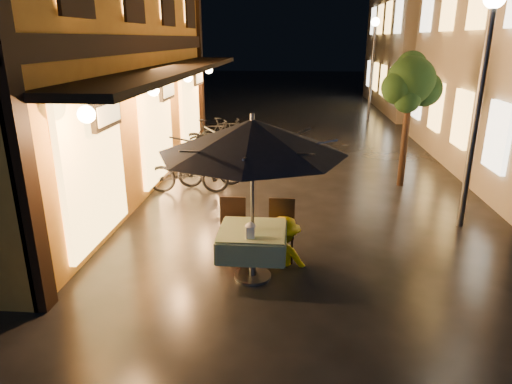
# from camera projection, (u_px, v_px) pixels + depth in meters

# --- Properties ---
(ground) EXTENTS (90.00, 90.00, 0.00)m
(ground) POSITION_uv_depth(u_px,v_px,m) (304.00, 269.00, 7.11)
(ground) COLOR black
(ground) RESTS_ON ground
(west_building) EXTENTS (5.90, 11.40, 7.40)m
(west_building) POSITION_uv_depth(u_px,v_px,m) (50.00, 24.00, 10.16)
(west_building) COLOR orange
(west_building) RESTS_ON ground
(east_building_far) EXTENTS (7.30, 10.30, 7.30)m
(east_building_far) POSITION_uv_depth(u_px,v_px,m) (455.00, 33.00, 22.33)
(east_building_far) COLOR #A49785
(east_building_far) RESTS_ON ground
(street_tree) EXTENTS (1.43, 1.20, 3.15)m
(street_tree) POSITION_uv_depth(u_px,v_px,m) (411.00, 84.00, 10.40)
(street_tree) COLOR black
(street_tree) RESTS_ON ground
(streetlamp_near) EXTENTS (0.36, 0.36, 4.23)m
(streetlamp_near) POSITION_uv_depth(u_px,v_px,m) (484.00, 69.00, 7.83)
(streetlamp_near) COLOR #59595E
(streetlamp_near) RESTS_ON ground
(streetlamp_far) EXTENTS (0.36, 0.36, 4.23)m
(streetlamp_far) POSITION_uv_depth(u_px,v_px,m) (373.00, 51.00, 19.15)
(streetlamp_far) COLOR #59595E
(streetlamp_far) RESTS_ON ground
(cafe_table) EXTENTS (0.99, 0.99, 0.78)m
(cafe_table) POSITION_uv_depth(u_px,v_px,m) (253.00, 241.00, 6.69)
(cafe_table) COLOR #59595E
(cafe_table) RESTS_ON ground
(patio_umbrella) EXTENTS (2.64, 2.64, 2.46)m
(patio_umbrella) POSITION_uv_depth(u_px,v_px,m) (252.00, 137.00, 6.19)
(patio_umbrella) COLOR #59595E
(patio_umbrella) RESTS_ON ground
(cafe_chair_left) EXTENTS (0.42, 0.42, 0.97)m
(cafe_chair_left) POSITION_uv_depth(u_px,v_px,m) (232.00, 224.00, 7.44)
(cafe_chair_left) COLOR black
(cafe_chair_left) RESTS_ON ground
(cafe_chair_right) EXTENTS (0.42, 0.42, 0.97)m
(cafe_chair_right) POSITION_uv_depth(u_px,v_px,m) (281.00, 226.00, 7.37)
(cafe_chair_right) COLOR black
(cafe_chair_right) RESTS_ON ground
(table_lantern) EXTENTS (0.16, 0.16, 0.25)m
(table_lantern) POSITION_uv_depth(u_px,v_px,m) (251.00, 229.00, 6.30)
(table_lantern) COLOR white
(table_lantern) RESTS_ON cafe_table
(person_orange) EXTENTS (0.73, 0.61, 1.37)m
(person_orange) POSITION_uv_depth(u_px,v_px,m) (235.00, 219.00, 7.24)
(person_orange) COLOR #D85E2C
(person_orange) RESTS_ON ground
(person_yellow) EXTENTS (1.07, 0.80, 1.48)m
(person_yellow) POSITION_uv_depth(u_px,v_px,m) (284.00, 219.00, 7.12)
(person_yellow) COLOR #DABB00
(person_yellow) RESTS_ON ground
(bicycle_0) EXTENTS (1.92, 0.79, 0.99)m
(bicycle_0) POSITION_uv_depth(u_px,v_px,m) (188.00, 172.00, 10.50)
(bicycle_0) COLOR black
(bicycle_0) RESTS_ON ground
(bicycle_1) EXTENTS (1.67, 0.87, 0.96)m
(bicycle_1) POSITION_uv_depth(u_px,v_px,m) (211.00, 167.00, 10.94)
(bicycle_1) COLOR black
(bicycle_1) RESTS_ON ground
(bicycle_2) EXTENTS (1.77, 0.82, 0.89)m
(bicycle_2) POSITION_uv_depth(u_px,v_px,m) (198.00, 154.00, 12.33)
(bicycle_2) COLOR black
(bicycle_2) RESTS_ON ground
(bicycle_3) EXTENTS (1.90, 0.82, 1.11)m
(bicycle_3) POSITION_uv_depth(u_px,v_px,m) (212.00, 137.00, 13.85)
(bicycle_3) COLOR black
(bicycle_3) RESTS_ON ground
(bicycle_4) EXTENTS (1.82, 0.90, 0.91)m
(bicycle_4) POSITION_uv_depth(u_px,v_px,m) (215.00, 140.00, 14.00)
(bicycle_4) COLOR black
(bicycle_4) RESTS_ON ground
(bicycle_5) EXTENTS (1.76, 0.71, 1.03)m
(bicycle_5) POSITION_uv_depth(u_px,v_px,m) (226.00, 134.00, 14.61)
(bicycle_5) COLOR black
(bicycle_5) RESTS_ON ground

